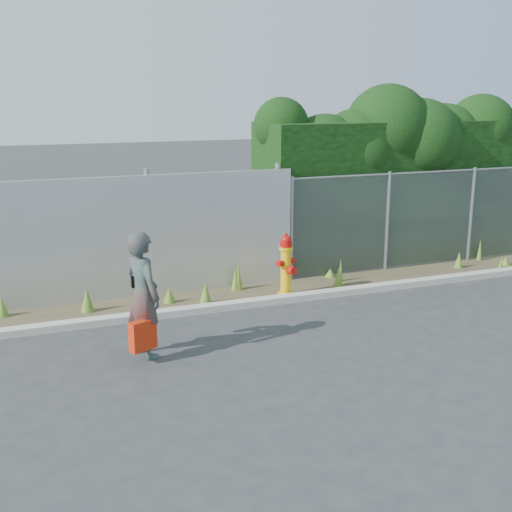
{
  "coord_description": "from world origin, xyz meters",
  "views": [
    {
      "loc": [
        -3.94,
        -8.06,
        3.59
      ],
      "look_at": [
        -0.3,
        1.4,
        1.0
      ],
      "focal_mm": 45.0,
      "sensor_mm": 36.0,
      "label": 1
    }
  ],
  "objects": [
    {
      "name": "corrugated_fence",
      "position": [
        -3.25,
        3.01,
        1.1
      ],
      "size": [
        8.5,
        0.21,
        2.3
      ],
      "color": "#B5B8BC",
      "rests_on": "ground"
    },
    {
      "name": "chainlink_fence",
      "position": [
        4.25,
        3.0,
        1.03
      ],
      "size": [
        6.5,
        0.07,
        2.05
      ],
      "color": "gray",
      "rests_on": "ground"
    },
    {
      "name": "woman",
      "position": [
        -2.37,
        0.34,
        0.89
      ],
      "size": [
        0.62,
        0.76,
        1.78
      ],
      "primitive_type": "imported",
      "rotation": [
        0.0,
        0.0,
        1.93
      ],
      "color": "#0F635A",
      "rests_on": "ground"
    },
    {
      "name": "curb",
      "position": [
        0.0,
        1.8,
        0.06
      ],
      "size": [
        16.0,
        0.22,
        0.12
      ],
      "primitive_type": "cube",
      "color": "#B0AC9F",
      "rests_on": "ground"
    },
    {
      "name": "ground",
      "position": [
        0.0,
        0.0,
        0.0
      ],
      "size": [
        80.0,
        80.0,
        0.0
      ],
      "primitive_type": "plane",
      "color": "#323234",
      "rests_on": "ground"
    },
    {
      "name": "black_shoulder_bag",
      "position": [
        -2.37,
        0.59,
        1.02
      ],
      "size": [
        0.23,
        0.1,
        0.18
      ],
      "rotation": [
        0.0,
        0.0,
        -0.0
      ],
      "color": "black"
    },
    {
      "name": "hedge",
      "position": [
        4.31,
        4.0,
        2.04
      ],
      "size": [
        7.45,
        2.05,
        3.78
      ],
      "color": "black",
      "rests_on": "ground"
    },
    {
      "name": "red_tote_bag",
      "position": [
        -2.45,
        0.1,
        0.4
      ],
      "size": [
        0.38,
        0.14,
        0.5
      ],
      "rotation": [
        0.0,
        0.0,
        0.43
      ],
      "color": "#B11F0A"
    },
    {
      "name": "weed_strip",
      "position": [
        -0.02,
        2.44,
        0.1
      ],
      "size": [
        16.0,
        1.27,
        0.53
      ],
      "color": "#493F29",
      "rests_on": "ground"
    },
    {
      "name": "fire_hydrant",
      "position": [
        0.55,
        2.1,
        0.57
      ],
      "size": [
        0.39,
        0.35,
        1.17
      ],
      "rotation": [
        0.0,
        0.0,
        0.37
      ],
      "color": "yellow",
      "rests_on": "ground"
    }
  ]
}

